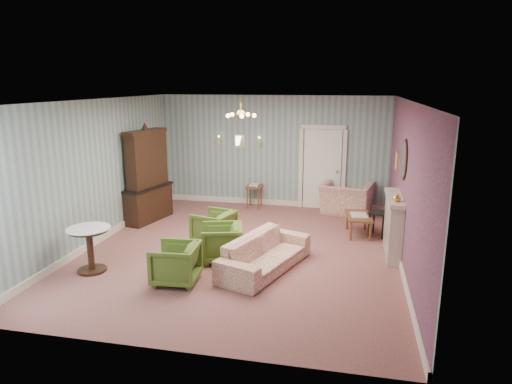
% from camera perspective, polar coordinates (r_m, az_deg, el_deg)
% --- Properties ---
extents(floor, '(7.00, 7.00, 0.00)m').
position_cam_1_polar(floor, '(8.97, -1.79, -7.37)').
color(floor, '#965E57').
rests_on(floor, ground).
extents(ceiling, '(7.00, 7.00, 0.00)m').
position_cam_1_polar(ceiling, '(8.38, -1.94, 11.47)').
color(ceiling, white).
rests_on(ceiling, ground).
extents(wall_back, '(6.00, 0.00, 6.00)m').
position_cam_1_polar(wall_back, '(11.93, 2.16, 5.13)').
color(wall_back, gray).
rests_on(wall_back, ground).
extents(wall_front, '(6.00, 0.00, 6.00)m').
position_cam_1_polar(wall_front, '(5.35, -10.88, -5.93)').
color(wall_front, gray).
rests_on(wall_front, ground).
extents(wall_left, '(0.00, 7.00, 7.00)m').
position_cam_1_polar(wall_left, '(9.71, -19.34, 2.39)').
color(wall_left, gray).
rests_on(wall_left, ground).
extents(wall_right, '(0.00, 7.00, 7.00)m').
position_cam_1_polar(wall_right, '(8.38, 18.48, 0.75)').
color(wall_right, gray).
rests_on(wall_right, ground).
extents(wall_right_floral, '(0.00, 7.00, 7.00)m').
position_cam_1_polar(wall_right_floral, '(8.38, 18.38, 0.76)').
color(wall_right_floral, '#BF5F6F').
rests_on(wall_right_floral, ground).
extents(door, '(1.12, 0.12, 2.16)m').
position_cam_1_polar(door, '(11.81, 8.34, 3.08)').
color(door, white).
rests_on(door, floor).
extents(olive_chair_a, '(0.72, 0.76, 0.74)m').
position_cam_1_polar(olive_chair_a, '(7.60, -10.12, -8.62)').
color(olive_chair_a, '#4E6D26').
rests_on(olive_chair_a, floor).
extents(olive_chair_b, '(0.86, 0.89, 0.75)m').
position_cam_1_polar(olive_chair_b, '(8.40, -4.35, -6.17)').
color(olive_chair_b, '#4E6D26').
rests_on(olive_chair_b, floor).
extents(olive_chair_c, '(0.85, 0.89, 0.75)m').
position_cam_1_polar(olive_chair_c, '(9.30, -5.34, -4.22)').
color(olive_chair_c, '#4E6D26').
rests_on(olive_chair_c, floor).
extents(sofa_chintz, '(1.25, 2.15, 0.81)m').
position_cam_1_polar(sofa_chintz, '(7.98, 1.17, -7.01)').
color(sofa_chintz, '#A94B44').
rests_on(sofa_chintz, floor).
extents(wingback_chair, '(1.34, 1.02, 1.05)m').
position_cam_1_polar(wingback_chair, '(11.51, 11.35, -0.14)').
color(wingback_chair, '#A94B44').
rests_on(wingback_chair, floor).
extents(dresser, '(0.78, 1.45, 2.29)m').
position_cam_1_polar(dresser, '(10.90, -13.59, 2.31)').
color(dresser, black).
rests_on(dresser, floor).
extents(fireplace, '(0.30, 1.40, 1.16)m').
position_cam_1_polar(fireplace, '(8.97, 16.91, -4.06)').
color(fireplace, beige).
rests_on(fireplace, floor).
extents(mantel_vase, '(0.15, 0.15, 0.15)m').
position_cam_1_polar(mantel_vase, '(8.41, 17.29, -0.63)').
color(mantel_vase, gold).
rests_on(mantel_vase, fireplace).
extents(oval_mirror, '(0.04, 0.76, 0.84)m').
position_cam_1_polar(oval_mirror, '(8.69, 18.14, 3.91)').
color(oval_mirror, white).
rests_on(oval_mirror, wall_right).
extents(framed_print, '(0.04, 0.34, 0.42)m').
position_cam_1_polar(framed_print, '(10.06, 17.33, 3.78)').
color(framed_print, gold).
rests_on(framed_print, wall_right).
extents(coffee_table, '(0.59, 0.94, 0.45)m').
position_cam_1_polar(coffee_table, '(10.03, 12.76, -4.06)').
color(coffee_table, brown).
rests_on(coffee_table, floor).
extents(side_table_black, '(0.47, 0.47, 0.55)m').
position_cam_1_polar(side_table_black, '(10.01, 15.13, -3.94)').
color(side_table_black, black).
rests_on(side_table_black, floor).
extents(pedestal_table, '(0.77, 0.77, 0.80)m').
position_cam_1_polar(pedestal_table, '(8.40, -20.15, -6.82)').
color(pedestal_table, black).
rests_on(pedestal_table, floor).
extents(nesting_table, '(0.40, 0.50, 0.64)m').
position_cam_1_polar(nesting_table, '(11.90, -0.21, -0.43)').
color(nesting_table, brown).
rests_on(nesting_table, floor).
extents(gilt_mirror_back, '(0.28, 0.06, 0.36)m').
position_cam_1_polar(gilt_mirror_back, '(12.05, -2.11, 6.41)').
color(gilt_mirror_back, gold).
rests_on(gilt_mirror_back, wall_back).
extents(sconce_left, '(0.16, 0.12, 0.30)m').
position_cam_1_polar(sconce_left, '(12.17, -4.67, 6.45)').
color(sconce_left, gold).
rests_on(sconce_left, wall_back).
extents(sconce_right, '(0.16, 0.12, 0.30)m').
position_cam_1_polar(sconce_right, '(11.90, 0.45, 6.33)').
color(sconce_right, gold).
rests_on(sconce_right, wall_back).
extents(chandelier, '(0.56, 0.56, 0.36)m').
position_cam_1_polar(chandelier, '(8.39, -1.93, 9.63)').
color(chandelier, gold).
rests_on(chandelier, ceiling).
extents(burgundy_cushion, '(0.41, 0.28, 0.39)m').
position_cam_1_polar(burgundy_cushion, '(11.37, 11.07, -0.53)').
color(burgundy_cushion, maroon).
rests_on(burgundy_cushion, wingback_chair).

